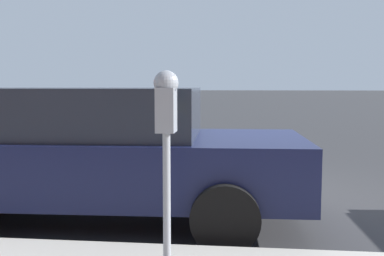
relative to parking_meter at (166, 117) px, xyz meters
The scene contains 3 objects.
ground_plane 2.97m from the parking_meter, 16.88° to the right, with size 220.00×220.00×0.00m, color #333335.
parking_meter is the anchor object (origin of this frame).
car_navy 1.85m from the parking_meter, 35.64° to the left, with size 2.10×4.54×1.49m.
Camera 1 is at (-5.93, 0.22, 1.53)m, focal length 42.00 mm.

